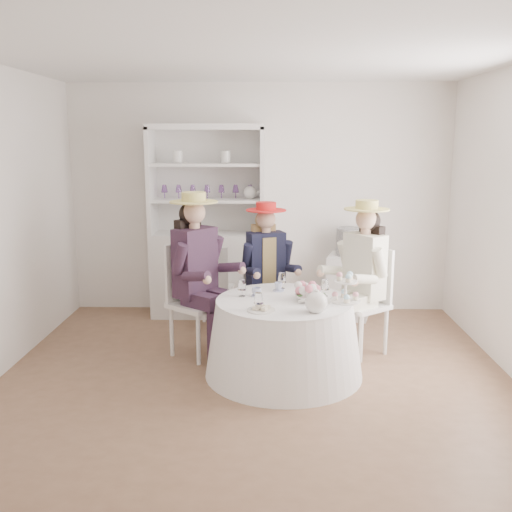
{
  "coord_description": "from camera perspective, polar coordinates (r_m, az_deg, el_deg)",
  "views": [
    {
      "loc": [
        0.12,
        -4.79,
        2.05
      ],
      "look_at": [
        0.0,
        0.1,
        1.05
      ],
      "focal_mm": 40.0,
      "sensor_mm": 36.0,
      "label": 1
    }
  ],
  "objects": [
    {
      "name": "teacup_b",
      "position": [
        5.25,
        2.27,
        -3.14
      ],
      "size": [
        0.08,
        0.08,
        0.07
      ],
      "primitive_type": "imported",
      "rotation": [
        0.0,
        0.0,
        -0.12
      ],
      "color": "white",
      "rests_on": "tea_table"
    },
    {
      "name": "tea_table",
      "position": [
        5.08,
        2.79,
        -8.14
      ],
      "size": [
        1.39,
        1.39,
        0.68
      ],
      "rotation": [
        0.0,
        0.0,
        0.12
      ],
      "color": "white",
      "rests_on": "ground"
    },
    {
      "name": "teacup_a",
      "position": [
        5.08,
        0.07,
        -3.66
      ],
      "size": [
        0.11,
        0.11,
        0.07
      ],
      "primitive_type": "imported",
      "rotation": [
        0.0,
        0.0,
        -0.37
      ],
      "color": "white",
      "rests_on": "tea_table"
    },
    {
      "name": "wall_front",
      "position": [
        2.88,
        -1.01,
        -2.55
      ],
      "size": [
        4.5,
        0.0,
        4.5
      ],
      "primitive_type": "plane",
      "rotation": [
        -1.57,
        0.0,
        0.0
      ],
      "color": "silver",
      "rests_on": "ground"
    },
    {
      "name": "guest_mid",
      "position": [
        5.83,
        1.07,
        -0.71
      ],
      "size": [
        0.54,
        0.59,
        1.43
      ],
      "rotation": [
        0.0,
        0.0,
        0.34
      ],
      "color": "silver",
      "rests_on": "ground"
    },
    {
      "name": "guest_left",
      "position": [
        5.39,
        -5.9,
        -0.94
      ],
      "size": [
        0.68,
        0.65,
        1.58
      ],
      "rotation": [
        0.0,
        0.0,
        0.91
      ],
      "color": "silver",
      "rests_on": "ground"
    },
    {
      "name": "hutch",
      "position": [
        6.72,
        -4.78,
        0.72
      ],
      "size": [
        1.49,
        0.95,
        2.22
      ],
      "rotation": [
        0.0,
        0.0,
        0.38
      ],
      "color": "silver",
      "rests_on": "ground"
    },
    {
      "name": "flower_bowl",
      "position": [
        4.93,
        5.19,
        -4.29
      ],
      "size": [
        0.25,
        0.25,
        0.05
      ],
      "primitive_type": "imported",
      "rotation": [
        0.0,
        0.0,
        0.25
      ],
      "color": "white",
      "rests_on": "tea_table"
    },
    {
      "name": "flower_arrangement",
      "position": [
        4.98,
        5.36,
        -3.32
      ],
      "size": [
        0.19,
        0.19,
        0.07
      ],
      "rotation": [
        0.0,
        0.0,
        0.17
      ],
      "color": "pink",
      "rests_on": "tea_table"
    },
    {
      "name": "table_teapot",
      "position": [
        4.63,
        6.07,
        -4.61
      ],
      "size": [
        0.26,
        0.18,
        0.19
      ],
      "rotation": [
        0.0,
        0.0,
        -0.3
      ],
      "color": "white",
      "rests_on": "tea_table"
    },
    {
      "name": "hatbox",
      "position": [
        6.67,
        9.41,
        1.42
      ],
      "size": [
        0.39,
        0.39,
        0.32
      ],
      "primitive_type": "cylinder",
      "rotation": [
        0.0,
        0.0,
        0.24
      ],
      "color": "black",
      "rests_on": "side_table"
    },
    {
      "name": "guest_right",
      "position": [
        5.51,
        10.6,
        -1.27
      ],
      "size": [
        0.64,
        0.62,
        1.5
      ],
      "rotation": [
        0.0,
        0.0,
        -0.92
      ],
      "color": "silver",
      "rests_on": "ground"
    },
    {
      "name": "ceiling",
      "position": [
        4.84,
        -0.03,
        19.27
      ],
      "size": [
        4.5,
        4.5,
        0.0
      ],
      "primitive_type": "plane",
      "rotation": [
        3.14,
        0.0,
        0.0
      ],
      "color": "white",
      "rests_on": "wall_back"
    },
    {
      "name": "teacup_c",
      "position": [
        5.08,
        6.11,
        -3.77
      ],
      "size": [
        0.1,
        0.1,
        0.06
      ],
      "primitive_type": "imported",
      "rotation": [
        0.0,
        0.0,
        0.37
      ],
      "color": "white",
      "rests_on": "tea_table"
    },
    {
      "name": "cupcake_stand",
      "position": [
        4.96,
        8.93,
        -3.5
      ],
      "size": [
        0.26,
        0.26,
        0.25
      ],
      "rotation": [
        0.0,
        0.0,
        -0.09
      ],
      "color": "white",
      "rests_on": "tea_table"
    },
    {
      "name": "stemware_set",
      "position": [
        4.96,
        2.84,
        -3.57
      ],
      "size": [
        0.82,
        0.79,
        0.15
      ],
      "color": "white",
      "rests_on": "tea_table"
    },
    {
      "name": "sandwich_plate",
      "position": [
        4.66,
        0.53,
        -5.34
      ],
      "size": [
        0.23,
        0.23,
        0.05
      ],
      "rotation": [
        0.0,
        0.0,
        0.33
      ],
      "color": "white",
      "rests_on": "tea_table"
    },
    {
      "name": "spare_chair",
      "position": [
        6.23,
        -4.31,
        -2.86
      ],
      "size": [
        0.42,
        0.42,
        0.94
      ],
      "rotation": [
        0.0,
        0.0,
        3.05
      ],
      "color": "silver",
      "rests_on": "ground"
    },
    {
      "name": "ground",
      "position": [
        5.22,
        -0.03,
        -11.6
      ],
      "size": [
        4.5,
        4.5,
        0.0
      ],
      "primitive_type": "plane",
      "color": "brown",
      "rests_on": "ground"
    },
    {
      "name": "wall_back",
      "position": [
        6.83,
        0.39,
        5.68
      ],
      "size": [
        4.5,
        0.0,
        4.5
      ],
      "primitive_type": "plane",
      "rotation": [
        1.57,
        0.0,
        0.0
      ],
      "color": "silver",
      "rests_on": "ground"
    },
    {
      "name": "side_table",
      "position": [
        6.78,
        9.26,
        -2.98
      ],
      "size": [
        0.58,
        0.58,
        0.73
      ],
      "primitive_type": "cube",
      "rotation": [
        0.0,
        0.0,
        -0.26
      ],
      "color": "silver",
      "rests_on": "ground"
    }
  ]
}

